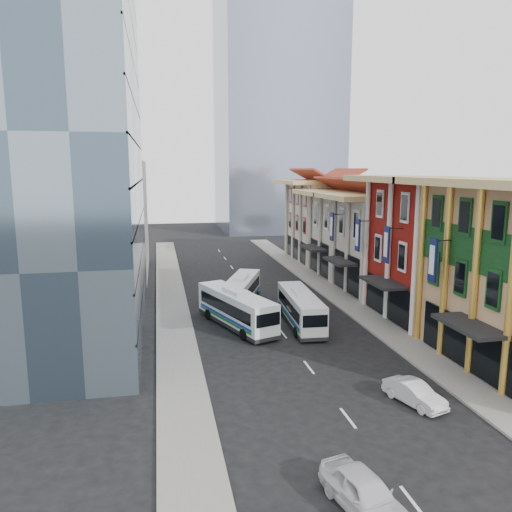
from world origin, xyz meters
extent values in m
plane|color=black|center=(0.00, 0.00, 0.00)|extent=(200.00, 200.00, 0.00)
cube|color=slate|center=(8.50, 22.00, 0.07)|extent=(3.00, 90.00, 0.15)
cube|color=slate|center=(-8.50, 22.00, 0.07)|extent=(3.00, 90.00, 0.15)
cube|color=maroon|center=(14.00, 17.00, 6.00)|extent=(8.00, 10.00, 12.00)
cube|color=beige|center=(14.00, 26.50, 5.00)|extent=(8.00, 9.00, 10.00)
cube|color=beige|center=(14.00, 35.50, 5.00)|extent=(8.00, 9.00, 10.00)
cube|color=beige|center=(14.00, 46.00, 5.50)|extent=(8.00, 12.00, 11.00)
cube|color=#3A4C5C|center=(-17.00, 19.00, 15.00)|extent=(12.00, 26.00, 30.00)
cube|color=gray|center=(-16.00, 42.00, 7.00)|extent=(10.00, 18.00, 14.00)
imported|color=silver|center=(-2.11, -6.04, 0.77)|extent=(2.82, 4.81, 1.53)
imported|color=silver|center=(4.25, 1.80, 0.64)|extent=(2.47, 4.08, 1.27)
camera|label=1|loc=(-9.58, -22.21, 13.08)|focal=35.00mm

